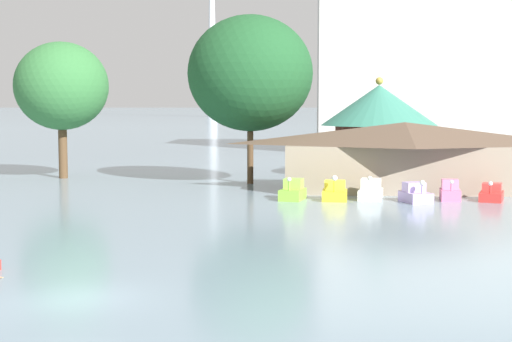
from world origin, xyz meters
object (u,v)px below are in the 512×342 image
pedal_boat_white (371,191)px  background_building_block (421,63)px  pedal_boat_red (492,194)px  green_roof_pavilion (379,124)px  shoreline_tree_mid (250,73)px  boathouse (405,155)px  pedal_boat_lime (293,191)px  pedal_boat_yellow (335,192)px  shoreline_tree_tall_left (61,86)px  pedal_boat_pink (450,192)px  pedal_boat_lavender (415,194)px

pedal_boat_white → background_building_block: (11.30, 53.95, 11.62)m
pedal_boat_red → green_roof_pavilion: bearing=-142.8°
green_roof_pavilion → shoreline_tree_mid: (-11.29, -7.17, 4.37)m
boathouse → background_building_block: background_building_block is taller
pedal_boat_lime → pedal_boat_red: (13.72, 0.45, -0.11)m
pedal_boat_red → background_building_block: size_ratio=0.10×
pedal_boat_yellow → background_building_block: 57.71m
pedal_boat_lime → boathouse: 10.86m
pedal_boat_white → pedal_boat_yellow: bearing=-62.5°
pedal_boat_red → shoreline_tree_tall_left: 37.85m
green_roof_pavilion → shoreline_tree_mid: size_ratio=0.76×
pedal_boat_pink → shoreline_tree_mid: bearing=-118.9°
pedal_boat_pink → background_building_block: 55.73m
pedal_boat_lime → pedal_boat_white: (5.46, 0.77, -0.02)m
green_roof_pavilion → background_building_block: bearing=76.1°
pedal_boat_red → green_roof_pavilion: size_ratio=0.28×
boathouse → green_roof_pavilion: green_roof_pavilion is taller
background_building_block → pedal_boat_yellow: bearing=-104.2°
pedal_boat_yellow → boathouse: (5.59, 6.49, 2.20)m
pedal_boat_yellow → pedal_boat_red: pedal_boat_yellow is taller
pedal_boat_lavender → pedal_boat_red: bearing=85.6°
pedal_boat_white → pedal_boat_lavender: size_ratio=1.11×
pedal_boat_yellow → boathouse: bearing=142.9°
pedal_boat_yellow → green_roof_pavilion: 18.96m
pedal_boat_red → shoreline_tree_tall_left: bearing=-93.9°
green_roof_pavilion → shoreline_tree_mid: shoreline_tree_mid is taller
pedal_boat_lime → boathouse: size_ratio=0.13×
pedal_boat_lavender → green_roof_pavilion: bearing=164.8°
pedal_boat_pink → boathouse: boathouse is taller
green_roof_pavilion → pedal_boat_lime: bearing=-113.1°
pedal_boat_red → shoreline_tree_mid: shoreline_tree_mid is taller
boathouse → pedal_boat_lavender: bearing=-91.4°
pedal_boat_yellow → boathouse: 8.84m
boathouse → background_building_block: bearing=80.3°
pedal_boat_yellow → boathouse: size_ratio=0.12×
pedal_boat_lavender → pedal_boat_pink: bearing=99.6°
shoreline_tree_tall_left → shoreline_tree_mid: 17.41m
pedal_boat_white → background_building_block: size_ratio=0.10×
boathouse → background_building_block: (8.25, 48.32, 9.43)m
shoreline_tree_mid → boathouse: bearing=-19.1°
pedal_boat_lime → shoreline_tree_mid: (-3.71, 10.61, 8.57)m
pedal_boat_lavender → shoreline_tree_tall_left: 33.54m
pedal_boat_pink → pedal_boat_lavender: bearing=-57.1°
pedal_boat_lavender → shoreline_tree_mid: size_ratio=0.20×
pedal_boat_lavender → background_building_block: 57.34m
pedal_boat_lavender → boathouse: 7.53m
pedal_boat_red → shoreline_tree_tall_left: shoreline_tree_tall_left is taller
pedal_boat_lime → boathouse: (8.50, 6.39, 2.17)m
pedal_boat_lavender → pedal_boat_lime: bearing=-113.0°
pedal_boat_pink → background_building_block: bearing=179.6°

